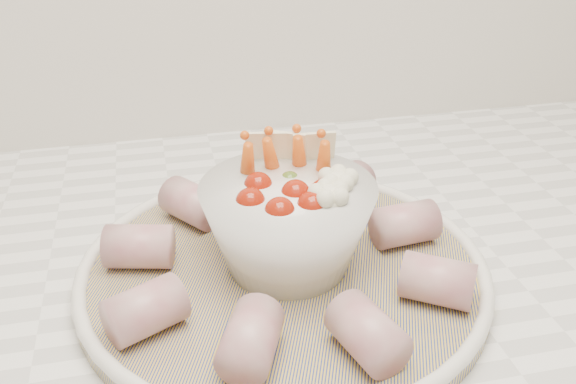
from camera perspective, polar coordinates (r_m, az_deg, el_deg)
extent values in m
cube|color=white|center=(0.58, -14.99, -9.51)|extent=(2.04, 0.62, 0.04)
cylinder|color=navy|center=(0.55, -0.42, -7.22)|extent=(0.45, 0.45, 0.01)
torus|color=white|center=(0.55, -0.42, -6.59)|extent=(0.35, 0.35, 0.01)
sphere|color=maroon|center=(0.49, -3.36, -0.94)|extent=(0.02, 0.02, 0.02)
sphere|color=maroon|center=(0.48, -0.74, -1.81)|extent=(0.02, 0.02, 0.02)
sphere|color=maroon|center=(0.49, 2.14, -1.27)|extent=(0.02, 0.02, 0.02)
sphere|color=maroon|center=(0.52, -2.67, 0.51)|extent=(0.02, 0.02, 0.02)
sphere|color=maroon|center=(0.51, 0.68, -0.19)|extent=(0.02, 0.02, 0.02)
sphere|color=maroon|center=(0.51, 3.21, -0.13)|extent=(0.02, 0.02, 0.02)
sphere|color=#496622|center=(0.53, 0.16, 0.94)|extent=(0.02, 0.02, 0.02)
cone|color=#D35313|center=(0.54, -1.49, 2.66)|extent=(0.03, 0.04, 0.06)
cone|color=#D35313|center=(0.54, 1.00, 2.88)|extent=(0.03, 0.04, 0.06)
cone|color=#D35313|center=(0.53, 3.18, 2.39)|extent=(0.02, 0.04, 0.06)
cone|color=#D35313|center=(0.53, -3.62, 2.21)|extent=(0.02, 0.03, 0.06)
sphere|color=white|center=(0.52, 4.45, 0.50)|extent=(0.03, 0.03, 0.03)
sphere|color=white|center=(0.49, 3.68, -0.82)|extent=(0.03, 0.03, 0.03)
cube|color=beige|center=(0.55, -0.20, 3.58)|extent=(0.04, 0.03, 0.04)
cube|color=beige|center=(0.55, 2.27, 3.50)|extent=(0.04, 0.01, 0.04)
cube|color=beige|center=(0.55, -1.86, 3.54)|extent=(0.04, 0.02, 0.04)
cylinder|color=#A24A57|center=(0.58, 10.33, -2.83)|extent=(0.06, 0.04, 0.04)
cylinder|color=#A24A57|center=(0.63, 5.30, 0.34)|extent=(0.06, 0.07, 0.04)
cylinder|color=#A24A57|center=(0.65, -2.16, 1.31)|extent=(0.04, 0.06, 0.04)
cylinder|color=#A24A57|center=(0.61, -8.53, -0.99)|extent=(0.06, 0.07, 0.04)
cylinder|color=#A24A57|center=(0.55, -13.11, -4.73)|extent=(0.06, 0.05, 0.04)
cylinder|color=#A24A57|center=(0.48, -12.57, -10.20)|extent=(0.07, 0.06, 0.04)
cylinder|color=#A24A57|center=(0.45, -3.33, -12.92)|extent=(0.06, 0.07, 0.04)
cylinder|color=#A24A57|center=(0.46, 7.07, -12.34)|extent=(0.05, 0.06, 0.04)
cylinder|color=#A24A57|center=(0.51, 13.16, -7.68)|extent=(0.07, 0.06, 0.04)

